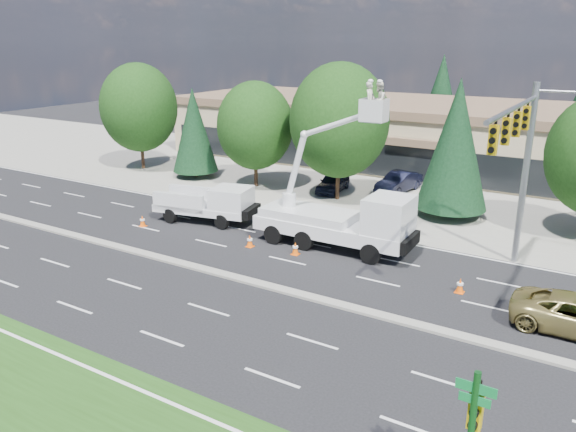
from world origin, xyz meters
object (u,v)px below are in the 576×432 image
Objects in this scene: signal_mast at (522,152)px; bucket_truck at (344,215)px; street_sign_pole at (472,429)px; utility_pickup at (210,207)px.

bucket_truck is (-8.28, -0.83, -4.09)m from signal_mast.
signal_mast is 9.28m from bucket_truck.
utility_pickup is at bearing 143.02° from street_sign_pole.
street_sign_pole is 17.86m from bucket_truck.
utility_pickup is (-17.44, -0.83, -5.10)m from signal_mast.
bucket_truck is at bearing -174.25° from signal_mast.
street_sign_pole is at bearing -48.53° from utility_pickup.
signal_mast is 1.59× the size of utility_pickup.
signal_mast is at bearing 97.27° from street_sign_pole.
street_sign_pole is 0.44× the size of bucket_truck.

